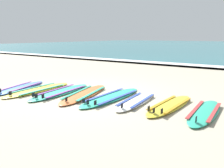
{
  "coord_description": "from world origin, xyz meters",
  "views": [
    {
      "loc": [
        4.21,
        -5.08,
        1.65
      ],
      "look_at": [
        0.32,
        0.6,
        0.25
      ],
      "focal_mm": 38.27,
      "sensor_mm": 36.0,
      "label": 1
    }
  ],
  "objects_px": {
    "surfboard_0": "(21,88)",
    "surfboard_7": "(205,112)",
    "surfboard_1": "(38,90)",
    "surfboard_2": "(61,92)",
    "surfboard_3": "(85,94)",
    "surfboard_4": "(112,97)",
    "surfboard_5": "(136,101)",
    "surfboard_6": "(170,105)"
  },
  "relations": [
    {
      "from": "surfboard_3",
      "to": "surfboard_7",
      "type": "xyz_separation_m",
      "value": [
        3.21,
        0.21,
        0.0
      ]
    },
    {
      "from": "surfboard_6",
      "to": "surfboard_7",
      "type": "relative_size",
      "value": 1.02
    },
    {
      "from": "surfboard_0",
      "to": "surfboard_4",
      "type": "distance_m",
      "value": 3.13
    },
    {
      "from": "surfboard_1",
      "to": "surfboard_5",
      "type": "xyz_separation_m",
      "value": [
        3.08,
        0.56,
        0.0
      ]
    },
    {
      "from": "surfboard_0",
      "to": "surfboard_2",
      "type": "xyz_separation_m",
      "value": [
        1.48,
        0.31,
        0.0
      ]
    },
    {
      "from": "surfboard_3",
      "to": "surfboard_5",
      "type": "relative_size",
      "value": 1.25
    },
    {
      "from": "surfboard_5",
      "to": "surfboard_2",
      "type": "bearing_deg",
      "value": -171.13
    },
    {
      "from": "surfboard_1",
      "to": "surfboard_7",
      "type": "xyz_separation_m",
      "value": [
        4.72,
        0.62,
        0.0
      ]
    },
    {
      "from": "surfboard_0",
      "to": "surfboard_7",
      "type": "bearing_deg",
      "value": 7.66
    },
    {
      "from": "surfboard_4",
      "to": "surfboard_2",
      "type": "bearing_deg",
      "value": -167.87
    },
    {
      "from": "surfboard_3",
      "to": "surfboard_7",
      "type": "relative_size",
      "value": 1.21
    },
    {
      "from": "surfboard_2",
      "to": "surfboard_7",
      "type": "relative_size",
      "value": 1.17
    },
    {
      "from": "surfboard_1",
      "to": "surfboard_5",
      "type": "distance_m",
      "value": 3.13
    },
    {
      "from": "surfboard_2",
      "to": "surfboard_7",
      "type": "distance_m",
      "value": 3.97
    },
    {
      "from": "surfboard_1",
      "to": "surfboard_4",
      "type": "distance_m",
      "value": 2.4
    },
    {
      "from": "surfboard_7",
      "to": "surfboard_6",
      "type": "bearing_deg",
      "value": 174.83
    },
    {
      "from": "surfboard_0",
      "to": "surfboard_1",
      "type": "relative_size",
      "value": 0.93
    },
    {
      "from": "surfboard_5",
      "to": "surfboard_6",
      "type": "xyz_separation_m",
      "value": [
        0.84,
        0.13,
        0.0
      ]
    },
    {
      "from": "surfboard_2",
      "to": "surfboard_7",
      "type": "bearing_deg",
      "value": 6.02
    },
    {
      "from": "surfboard_0",
      "to": "surfboard_6",
      "type": "relative_size",
      "value": 1.03
    },
    {
      "from": "surfboard_2",
      "to": "surfboard_5",
      "type": "distance_m",
      "value": 2.34
    },
    {
      "from": "surfboard_0",
      "to": "surfboard_2",
      "type": "relative_size",
      "value": 0.91
    },
    {
      "from": "surfboard_4",
      "to": "surfboard_0",
      "type": "bearing_deg",
      "value": -167.95
    },
    {
      "from": "surfboard_5",
      "to": "surfboard_6",
      "type": "distance_m",
      "value": 0.85
    },
    {
      "from": "surfboard_1",
      "to": "surfboard_6",
      "type": "xyz_separation_m",
      "value": [
        3.92,
        0.69,
        0.0
      ]
    },
    {
      "from": "surfboard_4",
      "to": "surfboard_7",
      "type": "height_order",
      "value": "same"
    },
    {
      "from": "surfboard_5",
      "to": "surfboard_6",
      "type": "bearing_deg",
      "value": 8.74
    },
    {
      "from": "surfboard_1",
      "to": "surfboard_3",
      "type": "height_order",
      "value": "same"
    },
    {
      "from": "surfboard_1",
      "to": "surfboard_2",
      "type": "relative_size",
      "value": 0.98
    },
    {
      "from": "surfboard_2",
      "to": "surfboard_3",
      "type": "xyz_separation_m",
      "value": [
        0.74,
        0.2,
        -0.0
      ]
    },
    {
      "from": "surfboard_2",
      "to": "surfboard_4",
      "type": "height_order",
      "value": "same"
    },
    {
      "from": "surfboard_0",
      "to": "surfboard_4",
      "type": "relative_size",
      "value": 0.9
    },
    {
      "from": "surfboard_7",
      "to": "surfboard_3",
      "type": "bearing_deg",
      "value": -176.21
    },
    {
      "from": "surfboard_1",
      "to": "surfboard_3",
      "type": "distance_m",
      "value": 1.56
    },
    {
      "from": "surfboard_0",
      "to": "surfboard_7",
      "type": "relative_size",
      "value": 1.06
    },
    {
      "from": "surfboard_0",
      "to": "surfboard_4",
      "type": "height_order",
      "value": "same"
    },
    {
      "from": "surfboard_3",
      "to": "surfboard_1",
      "type": "bearing_deg",
      "value": -165.03
    },
    {
      "from": "surfboard_0",
      "to": "surfboard_5",
      "type": "bearing_deg",
      "value": 10.09
    },
    {
      "from": "surfboard_0",
      "to": "surfboard_3",
      "type": "distance_m",
      "value": 2.28
    },
    {
      "from": "surfboard_4",
      "to": "surfboard_3",
      "type": "bearing_deg",
      "value": -170.88
    },
    {
      "from": "surfboard_5",
      "to": "surfboard_6",
      "type": "height_order",
      "value": "same"
    },
    {
      "from": "surfboard_2",
      "to": "surfboard_6",
      "type": "distance_m",
      "value": 3.18
    }
  ]
}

